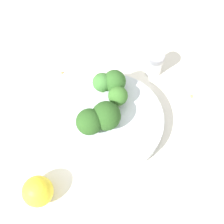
{
  "coord_description": "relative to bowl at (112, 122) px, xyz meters",
  "views": [
    {
      "loc": [
        -0.11,
        0.21,
        0.57
      ],
      "look_at": [
        0.0,
        0.0,
        0.06
      ],
      "focal_mm": 50.0,
      "sensor_mm": 36.0,
      "label": 1
    }
  ],
  "objects": [
    {
      "name": "ground_plane",
      "position": [
        0.0,
        0.0,
        -0.02
      ],
      "size": [
        3.0,
        3.0,
        0.0
      ],
      "primitive_type": "plane",
      "color": "silver"
    },
    {
      "name": "bowl",
      "position": [
        0.0,
        0.0,
        0.0
      ],
      "size": [
        0.2,
        0.2,
        0.03
      ],
      "primitive_type": "cylinder",
      "color": "silver",
      "rests_on": "ground_plane"
    },
    {
      "name": "broccoli_floret_0",
      "position": [
        0.01,
        0.01,
        0.04
      ],
      "size": [
        0.05,
        0.05,
        0.06
      ],
      "color": "#7A9E5B",
      "rests_on": "bowl"
    },
    {
      "name": "broccoli_floret_1",
      "position": [
        0.05,
        -0.05,
        0.04
      ],
      "size": [
        0.04,
        0.04,
        0.05
      ],
      "color": "#84AD66",
      "rests_on": "bowl"
    },
    {
      "name": "broccoli_floret_2",
      "position": [
        0.02,
        0.04,
        0.05
      ],
      "size": [
        0.05,
        0.05,
        0.06
      ],
      "color": "#84AD66",
      "rests_on": "bowl"
    },
    {
      "name": "broccoli_floret_3",
      "position": [
        0.03,
        -0.06,
        0.04
      ],
      "size": [
        0.04,
        0.04,
        0.05
      ],
      "color": "#84AD66",
      "rests_on": "bowl"
    },
    {
      "name": "broccoli_floret_4",
      "position": [
        0.01,
        -0.04,
        0.04
      ],
      "size": [
        0.04,
        0.04,
        0.05
      ],
      "color": "#84AD66",
      "rests_on": "bowl"
    },
    {
      "name": "pepper_shaker",
      "position": [
        -0.02,
        -0.15,
        0.01
      ],
      "size": [
        0.03,
        0.03,
        0.06
      ],
      "color": "silver",
      "rests_on": "ground_plane"
    },
    {
      "name": "lemon_wedge",
      "position": [
        0.05,
        0.18,
        0.01
      ],
      "size": [
        0.05,
        0.05,
        0.05
      ],
      "primitive_type": "sphere",
      "color": "yellow",
      "rests_on": "ground_plane"
    },
    {
      "name": "almond_crumb_0",
      "position": [
        -0.11,
        -0.13,
        -0.01
      ],
      "size": [
        0.01,
        0.01,
        0.01
      ],
      "primitive_type": "cube",
      "rotation": [
        0.0,
        0.0,
        2.17
      ],
      "color": "tan",
      "rests_on": "ground_plane"
    },
    {
      "name": "almond_crumb_1",
      "position": [
        0.15,
        -0.05,
        -0.01
      ],
      "size": [
        0.01,
        0.01,
        0.01
      ],
      "primitive_type": "cube",
      "rotation": [
        0.0,
        0.0,
        1.02
      ],
      "color": "#AD7F4C",
      "rests_on": "ground_plane"
    }
  ]
}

